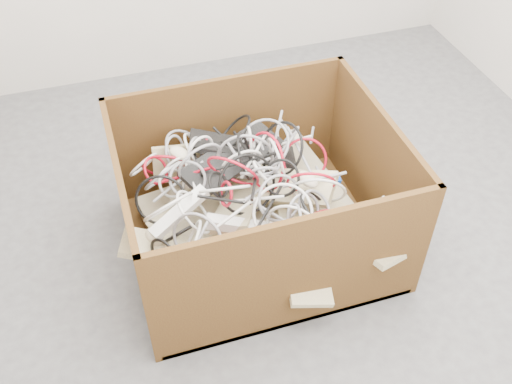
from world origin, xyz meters
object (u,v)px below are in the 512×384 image
object	(u,v)px
power_strip_left	(179,212)
power_strip_right	(241,226)
cardboard_box	(254,220)
vga_plug	(335,179)

from	to	relation	value
power_strip_left	power_strip_right	distance (m)	0.24
cardboard_box	power_strip_left	distance (m)	0.41
power_strip_right	vga_plug	world-z (taller)	power_strip_right
cardboard_box	power_strip_right	bearing A→B (deg)	-121.27
power_strip_left	vga_plug	world-z (taller)	power_strip_left
cardboard_box	power_strip_left	bearing A→B (deg)	-166.12
power_strip_right	vga_plug	distance (m)	0.47
power_strip_left	vga_plug	size ratio (longest dim) A/B	6.01
vga_plug	power_strip_left	bearing A→B (deg)	-170.96
vga_plug	power_strip_right	bearing A→B (deg)	-157.35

